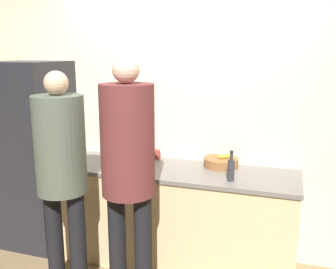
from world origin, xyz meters
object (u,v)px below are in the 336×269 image
at_px(fruit_bowl, 221,162).
at_px(utensil_crock, 119,148).
at_px(person_center, 128,161).
at_px(bottle_dark, 231,169).
at_px(refrigerator, 35,154).
at_px(person_left, 61,163).
at_px(bottle_amber, 103,147).
at_px(cup_red, 156,154).

distance_m(fruit_bowl, utensil_crock, 1.03).
height_order(person_center, bottle_dark, person_center).
distance_m(refrigerator, fruit_bowl, 1.83).
xyz_separation_m(person_left, bottle_dark, (1.19, 0.52, -0.08)).
height_order(refrigerator, person_left, refrigerator).
bearing_deg(person_left, bottle_amber, 98.77).
bearing_deg(bottle_amber, person_center, -53.17).
bearing_deg(refrigerator, cup_red, 12.43).
bearing_deg(person_center, utensil_crock, 119.27).
bearing_deg(refrigerator, bottle_amber, 22.44).
bearing_deg(fruit_bowl, person_left, -140.58).
relative_size(fruit_bowl, bottle_amber, 1.69).
relative_size(utensil_crock, bottle_dark, 1.14).
height_order(refrigerator, utensil_crock, refrigerator).
xyz_separation_m(utensil_crock, cup_red, (0.39, 0.00, -0.03)).
bearing_deg(cup_red, bottle_amber, -179.56).
relative_size(person_left, cup_red, 20.33).
xyz_separation_m(person_left, cup_red, (0.42, 0.93, -0.14)).
relative_size(refrigerator, person_left, 1.02).
distance_m(person_left, cup_red, 1.02).
bearing_deg(utensil_crock, fruit_bowl, -3.13).
relative_size(fruit_bowl, bottle_dark, 1.24).
distance_m(refrigerator, cup_red, 1.21).
height_order(bottle_dark, cup_red, bottle_dark).
relative_size(bottle_dark, bottle_amber, 1.36).
bearing_deg(person_center, bottle_amber, 126.83).
bearing_deg(bottle_dark, utensil_crock, 160.87).
bearing_deg(bottle_amber, refrigerator, -157.56).
relative_size(person_center, fruit_bowl, 6.09).
distance_m(person_left, fruit_bowl, 1.37).
xyz_separation_m(refrigerator, bottle_amber, (0.62, 0.26, 0.06)).
bearing_deg(bottle_amber, cup_red, 0.44).
height_order(refrigerator, cup_red, refrigerator).
bearing_deg(person_center, cup_red, 97.98).
relative_size(utensil_crock, cup_red, 3.24).
bearing_deg(bottle_dark, bottle_amber, 163.25).
relative_size(person_left, fruit_bowl, 5.74).
distance_m(person_left, person_center, 0.55).
relative_size(person_left, utensil_crock, 6.27).
xyz_separation_m(refrigerator, utensil_crock, (0.79, 0.26, 0.06)).
bearing_deg(bottle_dark, refrigerator, 175.70).
distance_m(bottle_amber, cup_red, 0.56).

